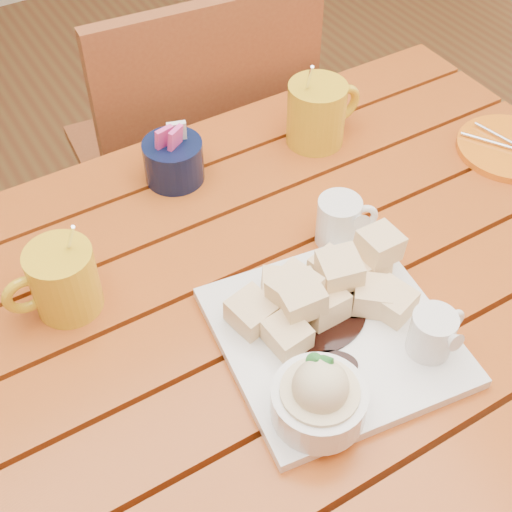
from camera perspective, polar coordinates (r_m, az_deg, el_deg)
table at (r=1.05m, az=1.10°, el=-6.88°), size 1.20×0.79×0.75m
dessert_plate at (r=0.89m, az=6.27°, el=-6.38°), size 0.31×0.31×0.11m
coffee_mug_left at (r=0.95m, az=-15.28°, el=-1.85°), size 0.13×0.09×0.15m
coffee_mug_right at (r=1.19m, az=4.97°, el=11.39°), size 0.14×0.10×0.16m
cream_pitcher at (r=1.02m, az=6.74°, el=2.88°), size 0.09×0.08×0.08m
sugar_caddy at (r=1.12m, az=-6.61°, el=7.65°), size 0.09×0.09×0.10m
orange_saucer at (r=1.26m, az=19.69°, el=8.16°), size 0.17×0.17×0.02m
chair_far at (r=1.56m, az=-4.90°, el=7.86°), size 0.47×0.47×0.92m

